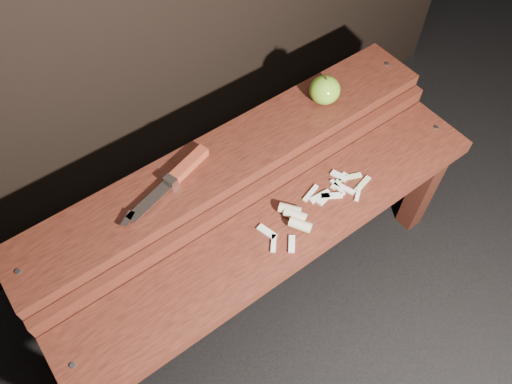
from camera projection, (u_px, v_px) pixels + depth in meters
ground at (267, 284)px, 1.60m from camera, size 60.00×60.00×0.00m
bench_front_tier at (284, 244)px, 1.28m from camera, size 1.20×0.20×0.42m
bench_rear_tier at (233, 174)px, 1.34m from camera, size 1.20×0.21×0.50m
apple at (325, 90)px, 1.35m from camera, size 0.08×0.08×0.09m
knife at (179, 173)px, 1.22m from camera, size 0.28×0.10×0.03m
apple_scraps at (305, 210)px, 1.25m from camera, size 0.35×0.13×0.03m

